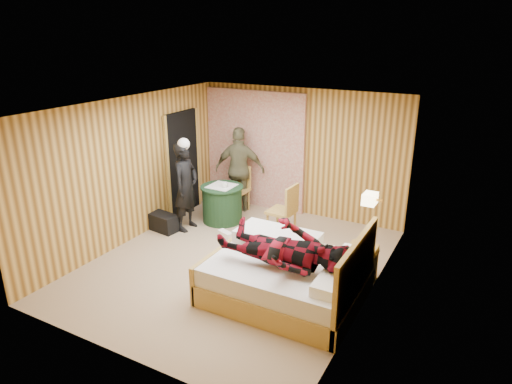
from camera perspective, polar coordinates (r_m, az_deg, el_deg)
The scene contains 23 objects.
floor at distance 7.38m, azimuth -2.45°, elevation -8.90°, with size 4.20×5.00×0.01m, color tan.
ceiling at distance 6.56m, azimuth -2.77°, elevation 10.65°, with size 4.20×5.00×0.01m, color silver.
wall_back at distance 9.01m, azimuth 5.65°, elevation 4.93°, with size 4.20×0.02×2.50m, color gold.
wall_left at distance 8.11m, azimuth -15.43°, elevation 2.64°, with size 0.02×5.00×2.50m, color gold.
wall_right at distance 6.12m, azimuth 14.52°, elevation -2.84°, with size 0.02×5.00×2.50m, color gold.
curtain at distance 9.38m, azimuth -0.17°, elevation 5.31°, with size 2.20×0.08×2.40m, color beige.
doorway at distance 9.16m, azimuth -9.13°, elevation 3.56°, with size 0.06×0.90×2.05m, color black.
wall_lamp at distance 6.55m, azimuth 14.07°, elevation -0.83°, with size 0.26×0.24×0.16m.
bed at distance 6.40m, azimuth 4.06°, elevation -10.46°, with size 2.05×1.62×1.11m.
nightstand at distance 6.90m, azimuth 12.84°, elevation -8.92°, with size 0.42×0.57×0.55m.
round_table at distance 8.81m, azimuth -4.25°, elevation -1.42°, with size 0.82×0.82×0.72m.
chair_far at distance 9.27m, azimuth -2.12°, elevation 0.86°, with size 0.43×0.43×0.93m.
chair_near at distance 8.03m, azimuth 3.76°, elevation -1.94°, with size 0.47×0.47×0.99m.
duffel_bag at distance 8.63m, azimuth -11.54°, elevation -3.73°, with size 0.57×0.30×0.32m, color black.
sneaker_left at distance 8.16m, azimuth 1.24°, elevation -5.45°, with size 0.28×0.12×0.13m, color white.
sneaker_right at distance 8.19m, azimuth -3.85°, elevation -5.37°, with size 0.30×0.12×0.13m, color white.
woman_standing at distance 8.39m, azimuth -8.76°, elevation 0.65°, with size 0.60×0.39×1.65m, color black.
man_at_table at distance 9.20m, azimuth -2.03°, elevation 2.82°, with size 1.01×0.42×1.72m, color brown.
man_on_bed at distance 5.89m, azimuth 3.52°, elevation -5.92°, with size 1.77×0.67×0.86m, color maroon.
book_lower at distance 6.73m, azimuth 12.89°, elevation -7.04°, with size 0.17×0.22×0.02m, color white.
book_upper at distance 6.72m, azimuth 12.91°, elevation -6.89°, with size 0.16×0.22×0.02m, color white.
cup_nightstand at distance 6.87m, azimuth 13.34°, elevation -6.16°, with size 0.10×0.10×0.09m, color white.
cup_table at distance 8.58m, azimuth -3.93°, elevation 0.90°, with size 0.12×0.12×0.10m, color white.
Camera 1 is at (3.37, -5.54, 3.53)m, focal length 32.00 mm.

